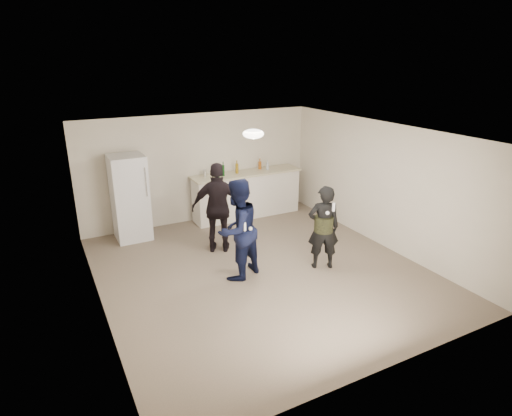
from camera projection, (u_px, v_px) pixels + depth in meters
name	position (u px, v px, depth m)	size (l,w,h in m)	color
floor	(261.00, 271.00, 7.78)	(6.00, 6.00, 0.00)	#6B5B4C
ceiling	(262.00, 134.00, 6.94)	(6.00, 6.00, 0.00)	silver
wall_back	(200.00, 168.00, 9.87)	(6.00, 6.00, 0.00)	beige
wall_front	(386.00, 283.00, 4.86)	(6.00, 6.00, 0.00)	beige
wall_left	(94.00, 235.00, 6.16)	(6.00, 6.00, 0.00)	beige
wall_right	(382.00, 185.00, 8.56)	(6.00, 6.00, 0.00)	beige
counter	(247.00, 195.00, 10.29)	(2.60, 0.56, 1.05)	silver
counter_top	(247.00, 173.00, 10.11)	(2.68, 0.64, 0.04)	beige
fridge	(130.00, 198.00, 8.90)	(0.70, 0.70, 1.80)	silver
fridge_handle	(146.00, 182.00, 8.58)	(0.02, 0.02, 0.60)	silver
ceiling_dome	(253.00, 134.00, 7.21)	(0.36, 0.36, 0.16)	white
shaker	(205.00, 173.00, 9.72)	(0.08, 0.08, 0.17)	silver
man	(238.00, 230.00, 7.29)	(0.87, 0.68, 1.78)	#101943
woman	(323.00, 227.00, 7.68)	(0.57, 0.37, 1.56)	black
camo_shorts	(324.00, 224.00, 7.65)	(0.34, 0.34, 0.28)	#303518
spectator	(219.00, 208.00, 8.31)	(1.05, 0.44, 1.80)	black
remote_man	(245.00, 227.00, 7.01)	(0.04, 0.04, 0.15)	white
nunchuk_man	(250.00, 229.00, 7.11)	(0.07, 0.07, 0.07)	silver
remote_woman	(334.00, 207.00, 7.31)	(0.04, 0.04, 0.15)	white
nunchuk_woman	(327.00, 213.00, 7.33)	(0.07, 0.07, 0.07)	white
bottle_cluster	(240.00, 169.00, 10.00)	(1.43, 0.34, 0.25)	#164D25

